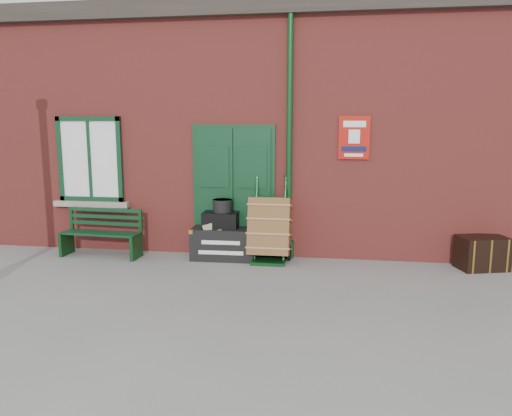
% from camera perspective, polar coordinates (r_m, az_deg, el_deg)
% --- Properties ---
extents(ground, '(80.00, 80.00, 0.00)m').
position_cam_1_polar(ground, '(7.36, -2.45, -8.45)').
color(ground, gray).
rests_on(ground, ground).
extents(station_building, '(10.30, 4.30, 4.36)m').
position_cam_1_polar(station_building, '(10.43, 1.25, 9.03)').
color(station_building, '#9F3833').
rests_on(station_building, ground).
extents(bench, '(1.39, 0.50, 0.85)m').
position_cam_1_polar(bench, '(9.05, -17.17, -2.59)').
color(bench, '#0D321B').
rests_on(bench, ground).
extents(houdini_trunk, '(1.09, 0.62, 0.54)m').
position_cam_1_polar(houdini_trunk, '(8.54, -3.67, -3.99)').
color(houdini_trunk, black).
rests_on(houdini_trunk, ground).
extents(strongbox, '(0.60, 0.45, 0.27)m').
position_cam_1_polar(strongbox, '(8.47, -4.03, -1.34)').
color(strongbox, black).
rests_on(strongbox, houdini_trunk).
extents(hatbox, '(0.33, 0.33, 0.21)m').
position_cam_1_polar(hatbox, '(8.42, -3.85, 0.26)').
color(hatbox, black).
rests_on(hatbox, strongbox).
extents(suitcase_back, '(0.47, 0.53, 0.65)m').
position_cam_1_polar(suitcase_back, '(8.58, -5.05, -3.55)').
color(suitcase_back, tan).
rests_on(suitcase_back, ground).
extents(suitcase_front, '(0.38, 0.47, 0.56)m').
position_cam_1_polar(suitcase_front, '(8.54, -3.89, -3.92)').
color(suitcase_front, tan).
rests_on(suitcase_front, ground).
extents(porter_trolley, '(0.69, 0.75, 1.42)m').
position_cam_1_polar(porter_trolley, '(8.32, 1.60, -2.36)').
color(porter_trolley, '#0D3716').
rests_on(porter_trolley, ground).
extents(dark_trunk, '(0.83, 0.66, 0.52)m').
position_cam_1_polar(dark_trunk, '(8.68, 24.40, -4.69)').
color(dark_trunk, black).
rests_on(dark_trunk, ground).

